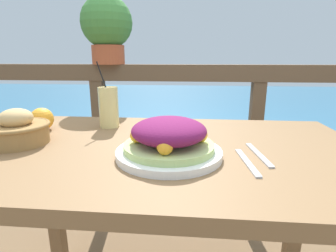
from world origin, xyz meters
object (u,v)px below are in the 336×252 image
object	(u,v)px
drink_glass	(109,107)
salad_plate	(169,140)
potted_plant	(107,27)
bread_basket	(18,130)

from	to	relation	value
drink_glass	salad_plate	bearing A→B (deg)	-48.75
salad_plate	drink_glass	xyz separation A→B (m)	(-0.26, 0.29, 0.03)
salad_plate	drink_glass	size ratio (longest dim) A/B	1.17
drink_glass	potted_plant	bearing A→B (deg)	106.42
salad_plate	bread_basket	bearing A→B (deg)	172.06
salad_plate	bread_basket	xyz separation A→B (m)	(-0.48, 0.07, -0.00)
drink_glass	bread_basket	size ratio (longest dim) A/B	1.30
salad_plate	potted_plant	world-z (taller)	potted_plant
drink_glass	potted_plant	xyz separation A→B (m)	(-0.15, 0.51, 0.35)
salad_plate	bread_basket	distance (m)	0.49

